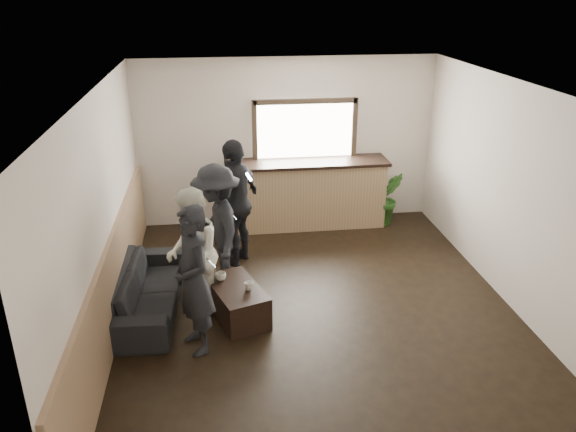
{
  "coord_description": "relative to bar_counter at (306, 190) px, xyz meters",
  "views": [
    {
      "loc": [
        -1.18,
        -6.12,
        3.89
      ],
      "look_at": [
        -0.32,
        0.4,
        1.14
      ],
      "focal_mm": 35.0,
      "sensor_mm": 36.0,
      "label": 1
    }
  ],
  "objects": [
    {
      "name": "coffee_table",
      "position": [
        -1.32,
        -2.75,
        -0.43
      ],
      "size": [
        0.82,
        1.09,
        0.43
      ],
      "primitive_type": "cube",
      "rotation": [
        0.0,
        0.0,
        0.33
      ],
      "color": "black",
      "rests_on": "ground"
    },
    {
      "name": "person_c",
      "position": [
        -1.52,
        -1.94,
        0.23
      ],
      "size": [
        0.86,
        1.23,
        1.74
      ],
      "rotation": [
        0.0,
        0.0,
        -1.37
      ],
      "color": "black",
      "rests_on": "ground"
    },
    {
      "name": "cup_a",
      "position": [
        -1.5,
        -2.56,
        -0.16
      ],
      "size": [
        0.17,
        0.17,
        0.1
      ],
      "primitive_type": "imported",
      "rotation": [
        0.0,
        0.0,
        3.59
      ],
      "color": "silver",
      "rests_on": "coffee_table"
    },
    {
      "name": "sofa",
      "position": [
        -2.45,
        -2.45,
        -0.35
      ],
      "size": [
        0.88,
        2.02,
        0.58
      ],
      "primitive_type": "imported",
      "rotation": [
        0.0,
        0.0,
        1.52
      ],
      "color": "black",
      "rests_on": "ground"
    },
    {
      "name": "person_a",
      "position": [
        -1.8,
        -3.33,
        0.23
      ],
      "size": [
        0.63,
        0.75,
        1.74
      ],
      "rotation": [
        0.0,
        0.0,
        -1.16
      ],
      "color": "black",
      "rests_on": "ground"
    },
    {
      "name": "bar_counter",
      "position": [
        0.0,
        0.0,
        0.0
      ],
      "size": [
        2.7,
        0.68,
        2.13
      ],
      "color": "#9E7C55",
      "rests_on": "ground"
    },
    {
      "name": "ground",
      "position": [
        -0.3,
        -2.7,
        -0.64
      ],
      "size": [
        5.0,
        6.0,
        0.01
      ],
      "primitive_type": "cube",
      "color": "black"
    },
    {
      "name": "person_d",
      "position": [
        -1.23,
        -1.22,
        0.3
      ],
      "size": [
        0.98,
        1.18,
        1.88
      ],
      "rotation": [
        0.0,
        0.0,
        -2.13
      ],
      "color": "black",
      "rests_on": "ground"
    },
    {
      "name": "room_shell",
      "position": [
        -1.04,
        -2.7,
        0.83
      ],
      "size": [
        5.01,
        6.01,
        2.8
      ],
      "color": "silver",
      "rests_on": "ground"
    },
    {
      "name": "person_b",
      "position": [
        -1.83,
        -2.61,
        0.19
      ],
      "size": [
        0.7,
        0.86,
        1.66
      ],
      "rotation": [
        0.0,
        0.0,
        -1.48
      ],
      "color": "white",
      "rests_on": "ground"
    },
    {
      "name": "potted_plant",
      "position": [
        1.39,
        -0.13,
        -0.17
      ],
      "size": [
        0.54,
        0.44,
        0.94
      ],
      "primitive_type": "imported",
      "rotation": [
        0.0,
        0.0,
        0.04
      ],
      "color": "#2D6623",
      "rests_on": "ground"
    },
    {
      "name": "cup_b",
      "position": [
        -1.17,
        -2.85,
        -0.16
      ],
      "size": [
        0.14,
        0.14,
        0.1
      ],
      "primitive_type": "imported",
      "rotation": [
        0.0,
        0.0,
        2.04
      ],
      "color": "silver",
      "rests_on": "coffee_table"
    }
  ]
}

